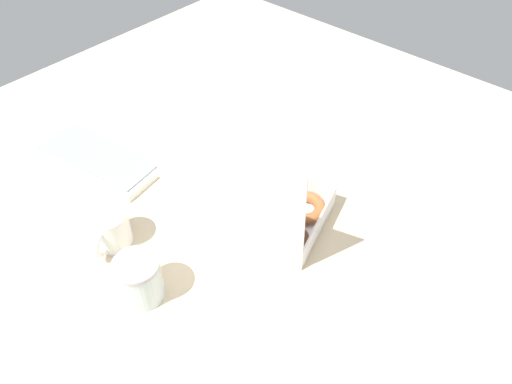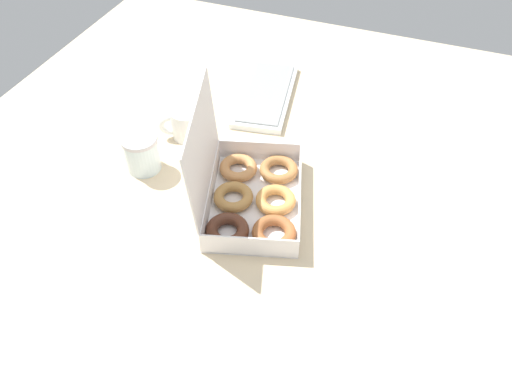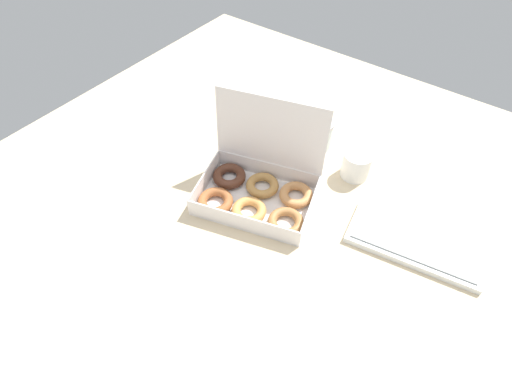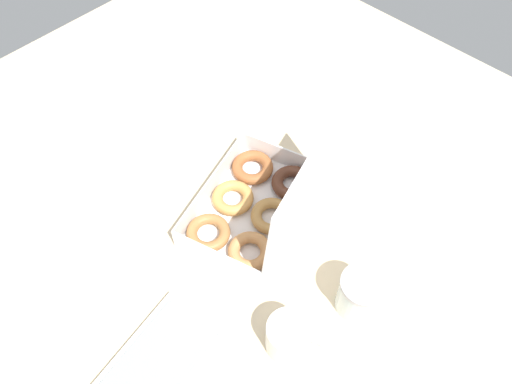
{
  "view_description": "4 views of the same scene",
  "coord_description": "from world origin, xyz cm",
  "px_view_note": "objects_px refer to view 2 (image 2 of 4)",
  "views": [
    {
      "loc": [
        -58.76,
        61.05,
        84.47
      ],
      "look_at": [
        -3.63,
        -1.34,
        3.96
      ],
      "focal_mm": 35.0,
      "sensor_mm": 36.0,
      "label": 1
    },
    {
      "loc": [
        -82.83,
        -28.41,
        88.86
      ],
      "look_at": [
        -4.82,
        1.23,
        3.49
      ],
      "focal_mm": 35.0,
      "sensor_mm": 36.0,
      "label": 2
    },
    {
      "loc": [
        38.93,
        -58.79,
        88.05
      ],
      "look_at": [
        -4.55,
        0.34,
        5.74
      ],
      "focal_mm": 28.0,
      "sensor_mm": 36.0,
      "label": 3
    },
    {
      "loc": [
        40.26,
        46.29,
        96.72
      ],
      "look_at": [
        -7.21,
        0.94,
        5.3
      ],
      "focal_mm": 35.0,
      "sensor_mm": 36.0,
      "label": 4
    }
  ],
  "objects_px": {
    "coffee_mug": "(185,123)",
    "glass_jar": "(142,153)",
    "donut_box": "(249,194)",
    "keyboard": "(266,95)"
  },
  "relations": [
    {
      "from": "donut_box",
      "to": "coffee_mug",
      "type": "relative_size",
      "value": 3.29
    },
    {
      "from": "donut_box",
      "to": "keyboard",
      "type": "xyz_separation_m",
      "value": [
        0.43,
        0.11,
        -0.02
      ]
    },
    {
      "from": "coffee_mug",
      "to": "glass_jar",
      "type": "xyz_separation_m",
      "value": [
        -0.16,
        0.04,
        0.01
      ]
    },
    {
      "from": "keyboard",
      "to": "coffee_mug",
      "type": "distance_m",
      "value": 0.29
    },
    {
      "from": "coffee_mug",
      "to": "glass_jar",
      "type": "height_order",
      "value": "glass_jar"
    },
    {
      "from": "donut_box",
      "to": "keyboard",
      "type": "relative_size",
      "value": 1.03
    },
    {
      "from": "coffee_mug",
      "to": "glass_jar",
      "type": "relative_size",
      "value": 1.13
    },
    {
      "from": "keyboard",
      "to": "coffee_mug",
      "type": "relative_size",
      "value": 3.2
    },
    {
      "from": "donut_box",
      "to": "coffee_mug",
      "type": "bearing_deg",
      "value": 54.75
    },
    {
      "from": "coffee_mug",
      "to": "donut_box",
      "type": "bearing_deg",
      "value": -125.25
    }
  ]
}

